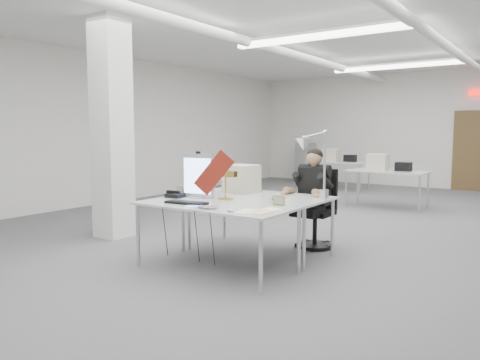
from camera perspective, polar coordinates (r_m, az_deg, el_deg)
The scene contains 23 objects.
room_shell at distance 7.41m, azimuth 9.84°, elevation 6.89°, with size 10.04×14.04×3.24m.
desk_main at distance 5.23m, azimuth -2.97°, elevation -3.09°, with size 1.80×0.90×0.03m, color silver.
desk_second at distance 5.96m, azimuth 2.33°, elevation -1.97°, with size 1.80×0.90×0.03m, color silver.
bg_desk_a at distance 10.07m, azimuth 17.48°, elevation 1.02°, with size 1.60×0.80×0.03m, color silver.
bg_desk_b at distance 12.81m, azimuth 11.86°, elevation 2.18°, with size 1.60×0.80×0.03m, color silver.
filing_cabinet at distance 14.85m, azimuth 7.97°, elevation 2.20°, with size 0.45×0.55×1.20m, color gray.
office_chair at distance 6.34m, azimuth 9.15°, elevation -2.96°, with size 0.58×0.58×1.18m, color black, non-canonical shape.
seated_person at distance 6.25m, azimuth 9.00°, elevation -0.20°, with size 0.51×0.64×0.97m, color black, non-canonical shape.
monitor at distance 5.71m, azimuth -5.10°, elevation 0.51°, with size 0.43×0.04×0.54m, color silver.
pennant at distance 5.51m, azimuth -3.20°, elevation 0.89°, with size 0.53×0.01×0.22m, color maroon.
keyboard at distance 5.28m, azimuth -6.54°, elevation -2.77°, with size 0.50×0.17×0.02m, color black.
laptop at distance 4.89m, azimuth -4.84°, elevation -3.44°, with size 0.34×0.22×0.03m, color #A8A8AD.
mouse at distance 4.72m, azimuth -1.19°, elevation -3.72°, with size 0.08×0.05×0.03m, color #BCBCC2.
bankers_lamp at distance 5.56m, azimuth -1.77°, elevation -0.84°, with size 0.27×0.11×0.30m, color #BE8D3B, non-canonical shape.
desk_phone at distance 5.79m, azimuth -7.94°, elevation -1.89°, with size 0.19×0.17×0.05m, color black.
picture_frame_left at distance 5.94m, azimuth -7.27°, elevation -1.36°, with size 0.15×0.01×0.11m, color #A98349.
picture_frame_right at distance 5.15m, azimuth 4.79°, elevation -2.50°, with size 0.14×0.01×0.11m, color #A68C47.
desk_clock at distance 5.29m, azimuth 4.12°, elevation -2.31°, with size 0.10×0.10×0.03m, color silver.
paper_stack_a at distance 4.74m, azimuth 0.99°, elevation -3.85°, with size 0.20×0.29×0.01m, color white.
paper_stack_b at distance 4.70m, azimuth 2.50°, elevation -3.92°, with size 0.20×0.27×0.01m, color #E0CA86.
paper_stack_c at distance 4.88m, azimuth 3.93°, elevation -3.56°, with size 0.20×0.14×0.01m, color white.
beige_monitor at distance 6.19m, azimuth 0.18°, elevation 0.16°, with size 0.39×0.37×0.37m, color beige.
architect_lamp at distance 5.39m, azimuth 9.19°, elevation 2.43°, with size 0.26×0.75×0.97m, color silver, non-canonical shape.
Camera 1 is at (3.16, -6.59, 1.57)m, focal length 35.00 mm.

